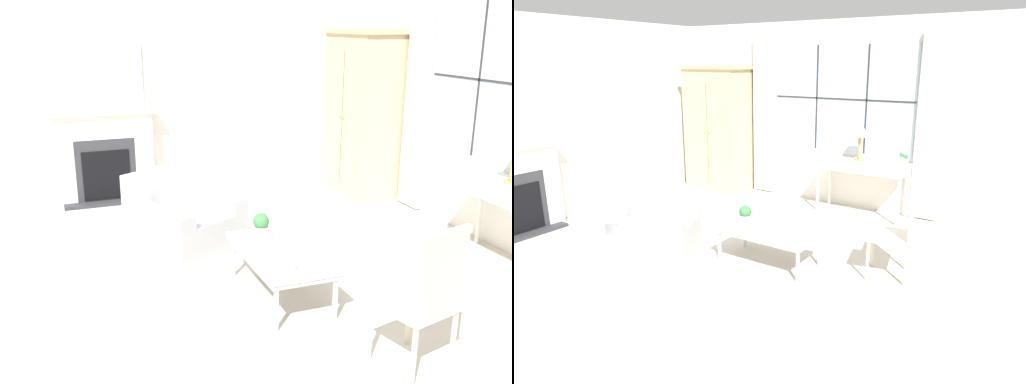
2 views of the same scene
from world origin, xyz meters
The scene contains 12 objects.
ground_plane centered at (0.00, 0.00, 0.00)m, with size 14.00×14.00×0.00m, color #BCB2A3.
wall_back_windowed centered at (0.00, 3.02, 1.40)m, with size 7.20×0.14×2.80m.
wall_left centered at (-3.03, 0.60, 1.40)m, with size 0.06×7.20×2.80m, color silver.
armoire centered at (-2.16, 2.67, 1.07)m, with size 1.16×0.62×2.13m.
console_table centered at (0.53, 2.69, 0.71)m, with size 1.32×0.51×0.80m.
table_lamp centered at (0.44, 2.73, 1.23)m, with size 0.26×0.26×0.56m.
potted_orchid centered at (1.06, 2.72, 0.95)m, with size 0.17×0.13×0.39m.
armchair_upholstered centered at (-0.94, -0.02, 0.27)m, with size 1.18×1.21×0.81m.
side_chair_wooden centered at (1.65, 0.95, 0.57)m, with size 0.53×0.53×1.02m.
coffee_table centered at (0.32, 0.49, 0.37)m, with size 1.13×0.59×0.41m.
potted_plant_small centered at (0.05, 0.42, 0.54)m, with size 0.14×0.14×0.24m.
pillar_candle centered at (0.77, 0.38, 0.47)m, with size 0.12×0.12×0.14m.
Camera 2 is at (2.93, -3.48, 2.20)m, focal length 32.00 mm.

